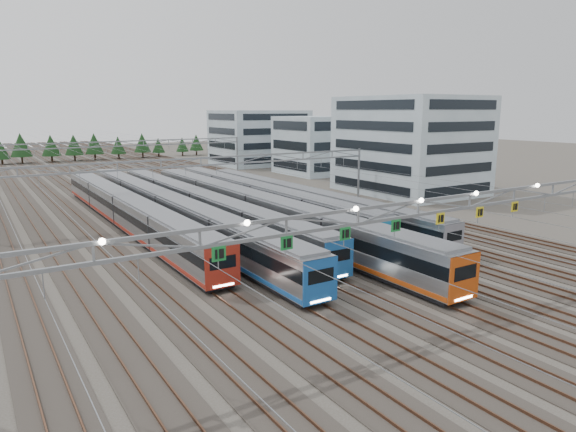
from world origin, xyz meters
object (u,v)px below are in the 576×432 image
train_f (302,200)px  gantry_near (419,211)px  train_e (260,198)px  depot_bldg_mid (315,145)px  train_b (168,209)px  gantry_far (117,148)px  depot_bldg_north (259,137)px  train_a (126,210)px  train_c (201,206)px  depot_bldg_south (410,145)px  train_d (257,210)px  gantry_mid (201,168)px

train_f → gantry_near: 34.28m
train_e → depot_bldg_mid: bearing=45.7°
train_f → depot_bldg_mid: (29.13, 38.26, 4.34)m
train_e → train_b: bearing=-176.5°
gantry_far → depot_bldg_north: depot_bldg_north is taller
train_b → train_f: train_b is taller
train_a → train_c: bearing=-12.4°
gantry_near → depot_bldg_mid: depot_bldg_mid is taller
train_e → gantry_far: bearing=97.8°
depot_bldg_mid → depot_bldg_north: 24.94m
train_c → train_a: bearing=167.6°
train_b → depot_bldg_mid: (47.13, 35.27, 4.21)m
depot_bldg_south → depot_bldg_mid: (1.77, 31.05, -1.85)m
train_b → depot_bldg_north: depot_bldg_north is taller
train_a → depot_bldg_south: bearing=2.2°
train_b → train_f: (18.00, -2.98, -0.13)m
train_e → gantry_far: size_ratio=0.91×
train_c → gantry_far: (2.25, 49.82, 4.22)m
train_a → depot_bldg_north: 77.23m
train_f → gantry_near: size_ratio=0.92×
train_d → depot_bldg_north: (37.38, 66.75, 4.77)m
train_c → depot_bldg_mid: bearing=39.3°
train_b → depot_bldg_mid: 59.02m
train_f → depot_bldg_south: depot_bldg_south is taller
train_d → train_f: size_ratio=1.19×
depot_bldg_north → train_f: bearing=-114.2°
depot_bldg_mid → depot_bldg_north: bearing=91.7°
gantry_mid → depot_bldg_south: 38.67m
train_b → depot_bldg_mid: bearing=36.8°
train_c → train_f: bearing=-13.8°
train_d → depot_bldg_mid: (38.13, 41.82, 4.11)m
gantry_near → depot_bldg_north: depot_bldg_north is taller
gantry_far → train_b: bearing=-97.7°
train_a → gantry_far: (11.25, 47.85, 4.17)m
train_b → gantry_far: size_ratio=1.15×
gantry_near → depot_bldg_north: size_ratio=2.56×
train_e → gantry_mid: bearing=147.3°
train_e → gantry_near: bearing=-100.8°
train_a → train_f: 23.11m
gantry_near → depot_bldg_south: size_ratio=2.56×
train_a → train_f: size_ratio=1.08×
train_b → gantry_near: gantry_near is taller
train_b → depot_bldg_south: bearing=5.3°
gantry_far → depot_bldg_south: depot_bldg_south is taller
gantry_near → depot_bldg_mid: (40.43, 70.24, -0.66)m
train_d → gantry_mid: size_ratio=1.10×
train_a → gantry_far: gantry_far is taller
train_a → train_e: size_ratio=1.10×
train_a → train_d: (13.50, -8.85, 0.09)m
train_c → gantry_far: size_ratio=1.03×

